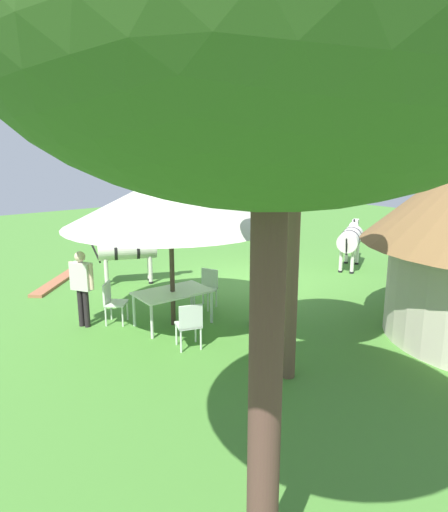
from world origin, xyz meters
The scene contains 14 objects.
ground_plane centered at (0.00, 0.00, 0.00)m, with size 36.00×36.00×0.00m, color #488232.
shade_umbrella centered at (3.31, 1.50, 2.66)m, with size 4.30×4.30×3.19m.
patio_dining_table centered at (3.31, 1.50, 0.66)m, with size 1.58×0.98×0.74m.
patio_chair_near_hut centered at (3.73, 2.74, 0.52)m, with size 0.55×0.54×0.90m.
patio_chair_west_end centered at (2.08, 1.05, 0.52)m, with size 0.54×0.56×0.90m.
patio_chair_east_end centered at (4.29, 0.63, 0.52)m, with size 0.61×0.61×0.90m.
guest_beside_umbrella centered at (2.01, 2.64, 0.93)m, with size 0.41×0.46×1.55m.
guest_behind_table centered at (4.84, 0.43, 0.98)m, with size 0.40×0.51×1.63m.
standing_watcher centered at (-2.35, -1.99, 1.06)m, with size 0.46×0.52×1.76m.
zebra_nearest_camera centered at (2.61, -1.81, 0.98)m, with size 2.09×1.17×1.52m.
zebra_by_umbrella centered at (-3.55, 0.91, 0.93)m, with size 2.01×1.33×1.47m.
acacia_tree_behind_hut centered at (5.88, 7.00, 4.42)m, with size 3.93×3.93×5.61m.
acacia_tree_far_lawn centered at (3.05, 4.61, 3.86)m, with size 2.53×2.53×4.66m.
brick_patio_kerb centered at (4.16, -3.17, 0.04)m, with size 2.80×0.36×0.08m, color #A46040.
Camera 1 is at (8.16, 9.35, 3.68)m, focal length 32.09 mm.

